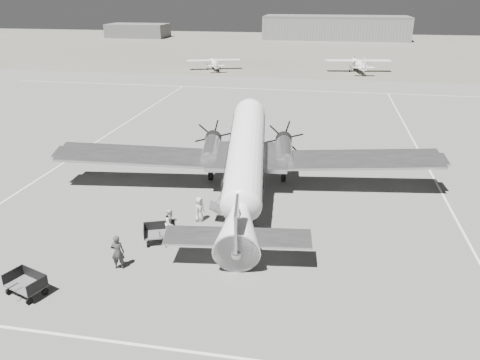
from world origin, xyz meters
name	(u,v)px	position (x,y,z in m)	size (l,w,h in m)	color
ground	(268,207)	(0.00, 0.00, 0.00)	(260.00, 260.00, 0.00)	slate
taxi_line_near	(223,356)	(0.00, -14.00, 0.01)	(60.00, 0.15, 0.01)	silver
taxi_line_right	(458,222)	(12.00, 0.00, 0.01)	(0.15, 80.00, 0.01)	silver
taxi_line_left	(89,147)	(-18.00, 10.00, 0.01)	(0.15, 60.00, 0.01)	silver
taxi_line_horizon	(302,91)	(0.00, 40.00, 0.01)	(90.00, 0.15, 0.01)	silver
grass_infield	(315,48)	(0.00, 95.00, 0.00)	(260.00, 90.00, 0.01)	#615D51
hangar_main	(335,28)	(5.00, 120.00, 3.30)	(42.00, 14.00, 6.60)	slate
shed_secondary	(138,31)	(-55.00, 115.00, 2.00)	(18.00, 10.00, 4.00)	#4F4F4F
dc3_airliner	(245,163)	(-1.71, 1.10, 2.68)	(28.11, 19.51, 5.35)	silver
light_plane_left	(214,64)	(-17.03, 56.40, 1.02)	(9.82, 7.96, 2.04)	white
light_plane_right	(358,65)	(8.73, 58.30, 1.20)	(11.57, 9.39, 2.40)	white
baggage_cart_near	(160,234)	(-5.49, -5.75, 0.54)	(1.92, 1.36, 1.08)	#4F4F4F
baggage_cart_far	(26,285)	(-10.05, -11.70, 0.55)	(1.94, 1.37, 1.09)	#4F4F4F
ground_crew	(118,252)	(-6.70, -8.74, 0.95)	(0.69, 0.45, 1.90)	#2F2F2F
ramp_agent	(171,223)	(-5.03, -5.09, 0.92)	(0.90, 0.70, 1.85)	silver
passenger	(199,209)	(-3.96, -2.74, 0.80)	(0.79, 0.51, 1.61)	#BABAB8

